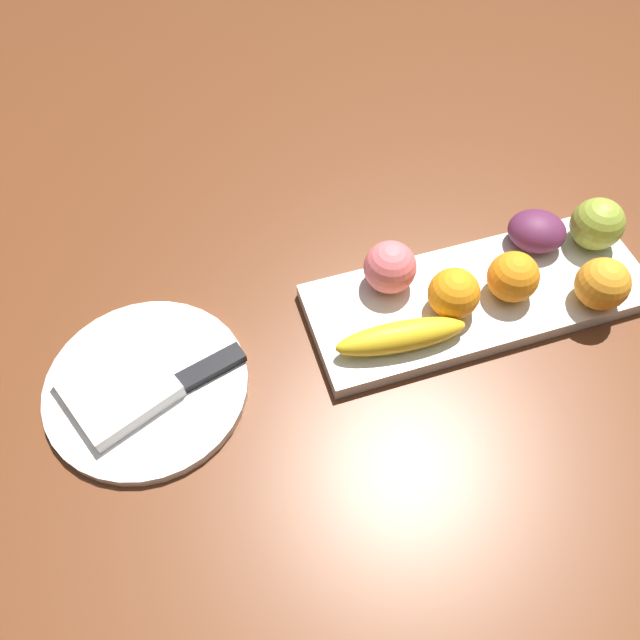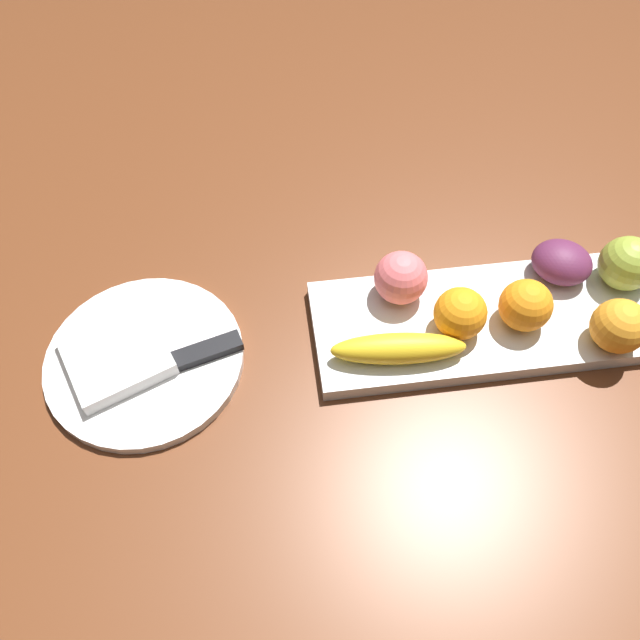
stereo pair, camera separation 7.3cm
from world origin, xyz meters
TOP-DOWN VIEW (x-y plane):
  - ground_plane at (0.00, 0.00)m, footprint 2.40×2.40m
  - fruit_tray at (-0.05, 0.03)m, footprint 0.44×0.16m
  - apple at (-0.22, -0.00)m, footprint 0.07×0.07m
  - banana at (0.08, 0.08)m, footprint 0.16×0.05m
  - orange_near_apple at (-0.18, 0.09)m, footprint 0.07×0.07m
  - orange_near_banana at (-0.00, 0.05)m, footprint 0.06×0.06m
  - orange_center at (-0.08, 0.04)m, footprint 0.06×0.06m
  - peach at (0.06, -0.01)m, footprint 0.07×0.07m
  - grape_bunch at (-0.15, -0.02)m, footprint 0.10×0.09m
  - dinner_plate at (0.38, 0.03)m, footprint 0.24×0.24m
  - folded_napkin at (0.41, 0.03)m, footprint 0.15×0.14m
  - knife at (0.32, 0.04)m, footprint 0.18×0.07m

SIDE VIEW (x-z plane):
  - ground_plane at x=0.00m, z-range 0.00..0.00m
  - dinner_plate at x=0.38m, z-range 0.00..0.01m
  - fruit_tray at x=-0.05m, z-range 0.00..0.02m
  - knife at x=0.32m, z-range 0.01..0.02m
  - folded_napkin at x=0.41m, z-range 0.01..0.03m
  - banana at x=0.08m, z-range 0.02..0.06m
  - grape_bunch at x=-0.15m, z-range 0.02..0.07m
  - orange_near_banana at x=0.00m, z-range 0.02..0.08m
  - orange_center at x=-0.08m, z-range 0.02..0.09m
  - orange_near_apple at x=-0.18m, z-range 0.02..0.09m
  - peach at x=0.06m, z-range 0.02..0.09m
  - apple at x=-0.22m, z-range 0.02..0.09m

